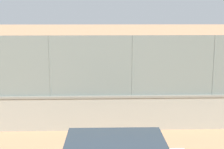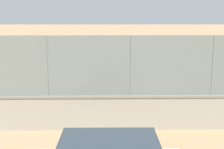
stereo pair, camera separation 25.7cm
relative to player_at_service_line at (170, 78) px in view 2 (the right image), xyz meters
The scene contains 6 objects.
ground_plane 7.73m from the player_at_service_line, 41.91° to the right, with size 260.00×260.00×0.00m, color tan.
perimeter_wall 8.96m from the player_at_service_line, 36.59° to the left, with size 22.30×0.51×1.37m.
fence_panel_on_wall 9.08m from the player_at_service_line, 36.59° to the left, with size 21.92×0.26×2.30m.
player_at_service_line is the anchor object (origin of this frame).
player_near_wall_returning 3.38m from the player_at_service_line, 29.00° to the right, with size 1.14×0.70×1.54m.
sports_ball 1.14m from the player_at_service_line, 36.71° to the left, with size 0.12×0.12×0.12m, color yellow.
Camera 2 is at (-2.37, 22.52, 4.42)m, focal length 51.87 mm.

